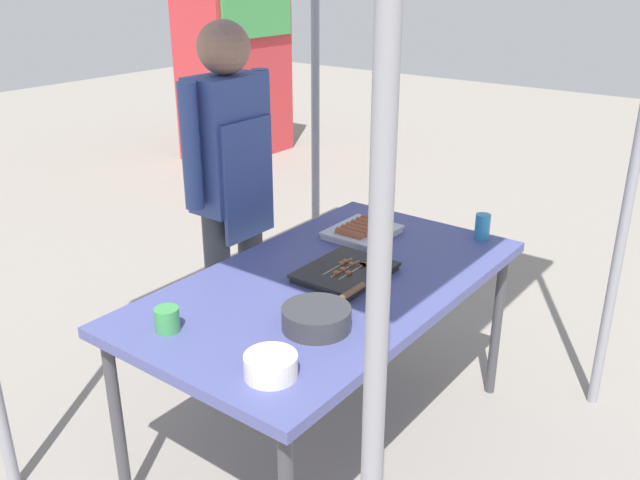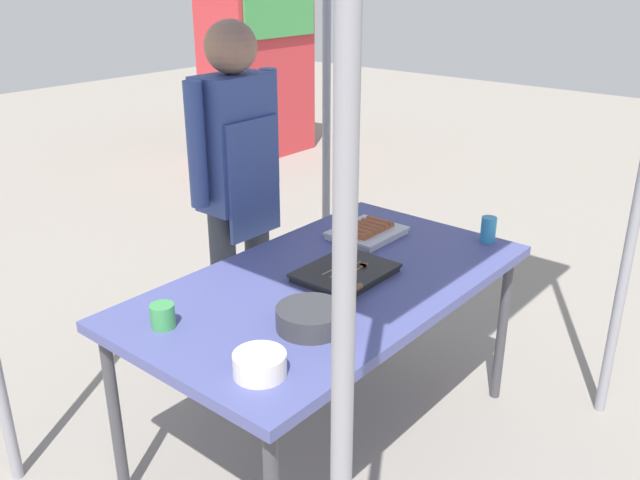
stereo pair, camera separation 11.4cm
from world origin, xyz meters
The scene contains 10 objects.
ground_plane centered at (0.00, 0.00, 0.00)m, with size 18.00×18.00×0.00m, color gray.
stall_table centered at (0.00, 0.00, 0.70)m, with size 1.60×0.90×0.75m.
tray_grilled_sausages centered at (0.44, 0.15, 0.77)m, with size 0.30×0.25×0.06m.
tray_meat_skewers centered at (0.06, -0.03, 0.77)m, with size 0.36×0.28×0.04m.
cooking_wok centered at (-0.32, -0.18, 0.79)m, with size 0.39×0.23×0.07m.
condiment_bowl centered at (-0.63, -0.25, 0.78)m, with size 0.16×0.16×0.07m, color silver.
drink_cup_near_edge centered at (0.73, -0.28, 0.81)m, with size 0.06×0.06×0.11m, color #338CBF.
drink_cup_by_wok centered at (-0.63, 0.20, 0.79)m, with size 0.08×0.08×0.08m, color #3F994C.
vendor_woman centered at (0.20, 0.70, 0.98)m, with size 0.52×0.23×1.65m.
neighbor_stall_left centered at (3.17, 3.53, 0.87)m, with size 1.06×0.67×1.72m.
Camera 2 is at (-1.81, -1.46, 1.87)m, focal length 38.03 mm.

